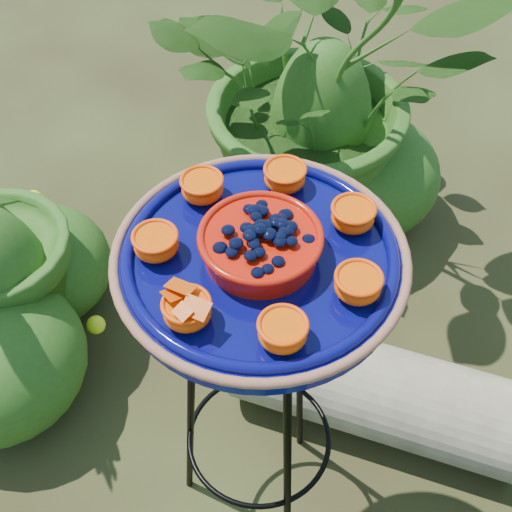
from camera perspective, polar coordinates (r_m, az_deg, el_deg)
name	(u,v)px	position (r m, az deg, el deg)	size (l,w,h in m)	color
ground_plane	(268,453)	(1.76, 0.99, -15.46)	(20.00, 20.00, 0.00)	black
tripod_stand	(259,384)	(1.28, 0.28, -10.23)	(0.37, 0.37, 0.80)	black
feeder_dish	(260,256)	(1.00, 0.35, -0.03)	(0.52, 0.52, 0.10)	#070853
driftwood_log	(379,392)	(1.73, 9.81, -10.66)	(0.22, 0.22, 0.67)	tan
shrub_back_left	(324,77)	(1.95, 5.49, 14.07)	(0.85, 0.73, 0.94)	#295115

